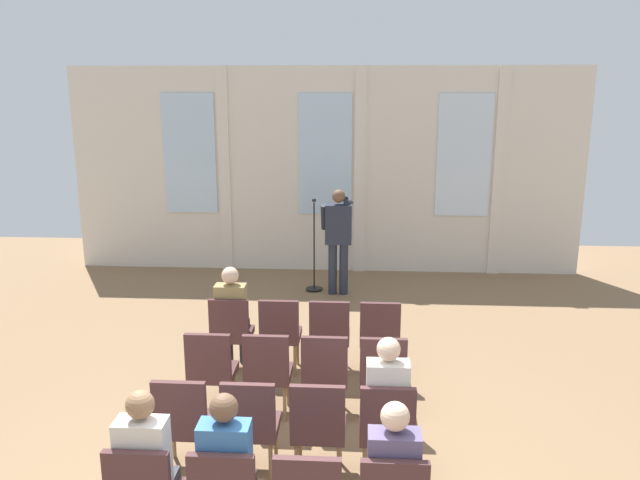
{
  "coord_description": "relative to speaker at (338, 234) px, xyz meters",
  "views": [
    {
      "loc": [
        0.61,
        -4.3,
        3.35
      ],
      "look_at": [
        0.09,
        4.07,
        1.27
      ],
      "focal_mm": 35.56,
      "sensor_mm": 36.0,
      "label": 1
    }
  ],
  "objects": [
    {
      "name": "chair_r1_c2",
      "position": [
        0.0,
        -4.0,
        -0.47
      ],
      "size": [
        0.46,
        0.44,
        0.94
      ],
      "color": "olive",
      "rests_on": "ground"
    },
    {
      "name": "chair_r0_c2",
      "position": [
        0.0,
        -2.97,
        -0.47
      ],
      "size": [
        0.46,
        0.44,
        0.94
      ],
      "color": "olive",
      "rests_on": "ground"
    },
    {
      "name": "audience_r2_c3",
      "position": [
        0.58,
        -4.95,
        -0.27
      ],
      "size": [
        0.36,
        0.39,
        1.31
      ],
      "color": "#2D2D33",
      "rests_on": "ground"
    },
    {
      "name": "chair_r0_c1",
      "position": [
        -0.58,
        -2.97,
        -0.47
      ],
      "size": [
        0.46,
        0.44,
        0.94
      ],
      "color": "olive",
      "rests_on": "ground"
    },
    {
      "name": "chair_r0_c3",
      "position": [
        0.58,
        -2.97,
        -0.47
      ],
      "size": [
        0.46,
        0.44,
        0.94
      ],
      "color": "olive",
      "rests_on": "ground"
    },
    {
      "name": "audience_r3_c1",
      "position": [
        -0.58,
        -5.98,
        -0.28
      ],
      "size": [
        0.36,
        0.39,
        1.3
      ],
      "color": "#2D2D33",
      "rests_on": "ground"
    },
    {
      "name": "chair_r1_c1",
      "position": [
        -0.58,
        -4.0,
        -0.47
      ],
      "size": [
        0.46,
        0.44,
        0.94
      ],
      "color": "olive",
      "rests_on": "ground"
    },
    {
      "name": "chair_r0_c0",
      "position": [
        -1.16,
        -2.97,
        -0.47
      ],
      "size": [
        0.46,
        0.44,
        0.94
      ],
      "color": "olive",
      "rests_on": "ground"
    },
    {
      "name": "rear_partition",
      "position": [
        -0.26,
        1.37,
        0.84
      ],
      "size": [
        9.1,
        0.14,
        3.65
      ],
      "color": "silver",
      "rests_on": "ground"
    },
    {
      "name": "chair_r2_c0",
      "position": [
        -1.16,
        -5.03,
        -0.47
      ],
      "size": [
        0.46,
        0.44,
        0.94
      ],
      "color": "olive",
      "rests_on": "ground"
    },
    {
      "name": "chair_r1_c3",
      "position": [
        0.58,
        -4.0,
        -0.47
      ],
      "size": [
        0.46,
        0.44,
        0.94
      ],
      "color": "olive",
      "rests_on": "ground"
    },
    {
      "name": "audience_r0_c0",
      "position": [
        -1.16,
        -2.89,
        -0.29
      ],
      "size": [
        0.36,
        0.39,
        1.28
      ],
      "color": "#2D2D33",
      "rests_on": "ground"
    },
    {
      "name": "chair_r1_c0",
      "position": [
        -1.16,
        -4.0,
        -0.47
      ],
      "size": [
        0.46,
        0.44,
        0.94
      ],
      "color": "olive",
      "rests_on": "ground"
    },
    {
      "name": "chair_r2_c1",
      "position": [
        -0.58,
        -5.03,
        -0.47
      ],
      "size": [
        0.46,
        0.44,
        0.94
      ],
      "color": "olive",
      "rests_on": "ground"
    },
    {
      "name": "chair_r2_c3",
      "position": [
        0.58,
        -5.03,
        -0.47
      ],
      "size": [
        0.46,
        0.44,
        0.94
      ],
      "color": "olive",
      "rests_on": "ground"
    },
    {
      "name": "chair_r2_c2",
      "position": [
        0.0,
        -5.03,
        -0.47
      ],
      "size": [
        0.46,
        0.44,
        0.94
      ],
      "color": "olive",
      "rests_on": "ground"
    },
    {
      "name": "mic_stand",
      "position": [
        -0.4,
        0.15,
        -0.67
      ],
      "size": [
        0.28,
        0.28,
        1.55
      ],
      "color": "black",
      "rests_on": "ground"
    },
    {
      "name": "audience_r3_c3",
      "position": [
        0.58,
        -5.98,
        -0.29
      ],
      "size": [
        0.36,
        0.39,
        1.28
      ],
      "color": "#2D2D33",
      "rests_on": "ground"
    },
    {
      "name": "speaker",
      "position": [
        0.0,
        0.0,
        0.0
      ],
      "size": [
        0.51,
        0.69,
        1.72
      ],
      "color": "#232838",
      "rests_on": "ground"
    },
    {
      "name": "audience_r3_c0",
      "position": [
        -1.16,
        -5.98,
        -0.28
      ],
      "size": [
        0.36,
        0.39,
        1.3
      ],
      "color": "#2D2D33",
      "rests_on": "ground"
    }
  ]
}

